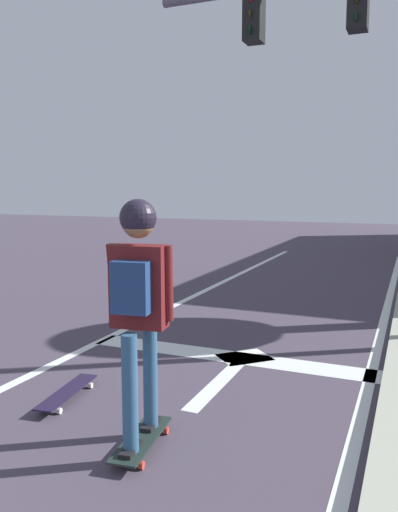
{
  "coord_description": "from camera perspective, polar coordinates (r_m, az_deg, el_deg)",
  "views": [
    {
      "loc": [
        3.29,
        0.87,
        1.9
      ],
      "look_at": [
        1.06,
        6.12,
        1.15
      ],
      "focal_mm": 35.67,
      "sensor_mm": 36.0,
      "label": 1
    }
  ],
  "objects": [
    {
      "name": "lane_arrow_stem",
      "position": [
        5.15,
        2.12,
        -14.06
      ],
      "size": [
        0.16,
        1.4,
        0.01
      ],
      "primitive_type": "cube",
      "color": "silver",
      "rests_on": "ground"
    },
    {
      "name": "curb_strip",
      "position": [
        5.44,
        21.24,
        -12.63
      ],
      "size": [
        0.24,
        24.0,
        0.14
      ],
      "primitive_type": "cube",
      "color": "#9C9F8E",
      "rests_on": "ground"
    },
    {
      "name": "lane_arrow_head",
      "position": [
        5.91,
        5.12,
        -11.22
      ],
      "size": [
        0.71,
        0.71,
        0.01
      ],
      "primitive_type": "cube",
      "rotation": [
        0.0,
        0.0,
        0.79
      ],
      "color": "silver",
      "rests_on": "ground"
    },
    {
      "name": "stop_bar",
      "position": [
        5.92,
        3.4,
        -11.17
      ],
      "size": [
        3.37,
        0.4,
        0.01
      ],
      "primitive_type": "cube",
      "color": "silver",
      "rests_on": "ground"
    },
    {
      "name": "skateboard",
      "position": [
        4.0,
        -6.46,
        -19.76
      ],
      "size": [
        0.32,
        0.79,
        0.08
      ],
      "color": "black",
      "rests_on": "ground"
    },
    {
      "name": "lane_line_curbside",
      "position": [
        5.48,
        18.53,
        -13.13
      ],
      "size": [
        0.12,
        20.0,
        0.01
      ],
      "primitive_type": "cube",
      "color": "silver",
      "rests_on": "ground"
    },
    {
      "name": "traffic_signal_mast",
      "position": [
        6.97,
        19.4,
        19.75
      ],
      "size": [
        4.05,
        0.34,
        4.83
      ],
      "color": "#5A5667",
      "rests_on": "ground"
    },
    {
      "name": "spare_skateboard",
      "position": [
        4.93,
        -14.56,
        -14.56
      ],
      "size": [
        0.3,
        0.87,
        0.08
      ],
      "color": "#1E162F",
      "rests_on": "ground"
    },
    {
      "name": "skater",
      "position": [
        3.61,
        -6.82,
        -3.62
      ],
      "size": [
        0.48,
        0.64,
        1.75
      ],
      "color": "#2E5679",
      "rests_on": "skateboard"
    },
    {
      "name": "lane_line_center",
      "position": [
        6.52,
        -11.36,
        -9.52
      ],
      "size": [
        0.12,
        20.0,
        0.01
      ],
      "primitive_type": "cube",
      "color": "silver",
      "rests_on": "ground"
    }
  ]
}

